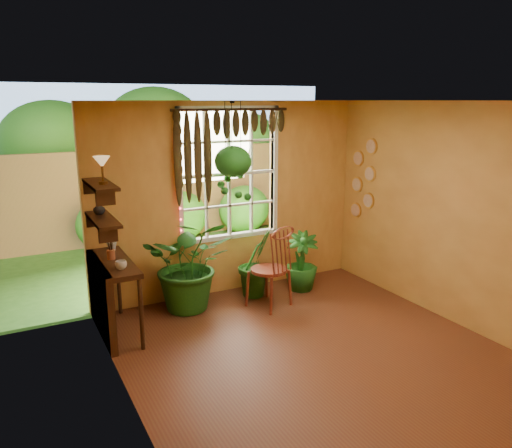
{
  "coord_description": "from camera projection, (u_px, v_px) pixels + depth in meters",
  "views": [
    {
      "loc": [
        -2.87,
        -4.03,
        2.71
      ],
      "look_at": [
        -0.16,
        1.15,
        1.25
      ],
      "focal_mm": 35.0,
      "sensor_mm": 36.0,
      "label": 1
    }
  ],
  "objects": [
    {
      "name": "shelf_lower",
      "position": [
        103.0,
        219.0,
        5.6
      ],
      "size": [
        0.25,
        0.9,
        0.04
      ],
      "primitive_type": "cube",
      "color": "#341B0E",
      "rests_on": "wall_left"
    },
    {
      "name": "tiffany_lamp",
      "position": [
        102.0,
        164.0,
        5.36
      ],
      "size": [
        0.18,
        0.18,
        0.3
      ],
      "color": "#563818",
      "rests_on": "shelf_upper"
    },
    {
      "name": "hanging_basket",
      "position": [
        233.0,
        164.0,
        6.62
      ],
      "size": [
        0.49,
        0.49,
        1.34
      ],
      "color": "black",
      "rests_on": "ceiling"
    },
    {
      "name": "floor",
      "position": [
        318.0,
        357.0,
        5.41
      ],
      "size": [
        4.5,
        4.5,
        0.0
      ],
      "primitive_type": "plane",
      "color": "#5A2F19",
      "rests_on": "ground"
    },
    {
      "name": "backyard",
      "position": [
        153.0,
        165.0,
        11.12
      ],
      "size": [
        14.0,
        10.0,
        12.0
      ],
      "color": "#245117",
      "rests_on": "ground"
    },
    {
      "name": "wall_right",
      "position": [
        460.0,
        216.0,
        5.98
      ],
      "size": [
        0.0,
        4.5,
        4.5
      ],
      "primitive_type": "plane",
      "rotation": [
        1.57,
        0.0,
        -1.57
      ],
      "color": "gold",
      "rests_on": "floor"
    },
    {
      "name": "cup_b",
      "position": [
        112.0,
        246.0,
        6.13
      ],
      "size": [
        0.16,
        0.16,
        0.11
      ],
      "primitive_type": "imported",
      "rotation": [
        0.0,
        0.0,
        0.36
      ],
      "color": "beige",
      "rests_on": "counter_ledge"
    },
    {
      "name": "ceiling",
      "position": [
        327.0,
        101.0,
        4.76
      ],
      "size": [
        4.5,
        4.5,
        0.0
      ],
      "primitive_type": "plane",
      "rotation": [
        3.14,
        0.0,
        0.0
      ],
      "color": "white",
      "rests_on": "wall_back"
    },
    {
      "name": "potted_plant_right",
      "position": [
        301.0,
        261.0,
        7.24
      ],
      "size": [
        0.62,
        0.62,
        0.86
      ],
      "primitive_type": "imported",
      "rotation": [
        0.0,
        0.0,
        -0.38
      ],
      "color": "#124515",
      "rests_on": "floor"
    },
    {
      "name": "wall_plates",
      "position": [
        363.0,
        179.0,
        7.46
      ],
      "size": [
        0.04,
        0.32,
        1.1
      ],
      "primitive_type": null,
      "color": "#F9E9CC",
      "rests_on": "wall_right"
    },
    {
      "name": "potted_plant_mid",
      "position": [
        256.0,
        262.0,
        7.01
      ],
      "size": [
        0.65,
        0.58,
        0.98
      ],
      "primitive_type": "imported",
      "rotation": [
        0.0,
        0.0,
        0.32
      ],
      "color": "#124515",
      "rests_on": "floor"
    },
    {
      "name": "wall_left",
      "position": [
        126.0,
        266.0,
        4.18
      ],
      "size": [
        0.0,
        4.5,
        4.5
      ],
      "primitive_type": "plane",
      "rotation": [
        1.57,
        0.0,
        1.57
      ],
      "color": "gold",
      "rests_on": "floor"
    },
    {
      "name": "brush_jar",
      "position": [
        111.0,
        248.0,
        5.79
      ],
      "size": [
        0.09,
        0.09,
        0.34
      ],
      "color": "brown",
      "rests_on": "counter_ledge"
    },
    {
      "name": "cup_a",
      "position": [
        121.0,
        265.0,
        5.46
      ],
      "size": [
        0.15,
        0.15,
        0.1
      ],
      "primitive_type": "imported",
      "rotation": [
        0.0,
        0.0,
        -0.28
      ],
      "color": "silver",
      "rests_on": "counter_ledge"
    },
    {
      "name": "windsor_chair",
      "position": [
        271.0,
        280.0,
        6.64
      ],
      "size": [
        0.63,
        0.65,
        1.3
      ],
      "rotation": [
        0.0,
        0.0,
        0.39
      ],
      "color": "maroon",
      "rests_on": "floor"
    },
    {
      "name": "window",
      "position": [
        229.0,
        174.0,
        6.96
      ],
      "size": [
        1.52,
        0.1,
        1.86
      ],
      "color": "white",
      "rests_on": "wall_back"
    },
    {
      "name": "counter_ledge",
      "position": [
        105.0,
        291.0,
        5.79
      ],
      "size": [
        0.4,
        1.2,
        0.9
      ],
      "color": "#341B0E",
      "rests_on": "floor"
    },
    {
      "name": "valance_vine",
      "position": [
        226.0,
        133.0,
        6.68
      ],
      "size": [
        1.7,
        0.12,
        1.1
      ],
      "color": "#341B0E",
      "rests_on": "window"
    },
    {
      "name": "shelf_upper",
      "position": [
        100.0,
        184.0,
        5.51
      ],
      "size": [
        0.25,
        0.9,
        0.04
      ],
      "primitive_type": "cube",
      "color": "#341B0E",
      "rests_on": "wall_left"
    },
    {
      "name": "potted_plant_left",
      "position": [
        190.0,
        263.0,
        6.51
      ],
      "size": [
        1.43,
        1.35,
        1.26
      ],
      "primitive_type": "imported",
      "rotation": [
        0.0,
        0.0,
        -0.41
      ],
      "color": "#124515",
      "rests_on": "floor"
    },
    {
      "name": "shelf_vase",
      "position": [
        99.0,
        208.0,
        5.77
      ],
      "size": [
        0.14,
        0.14,
        0.14
      ],
      "primitive_type": "imported",
      "rotation": [
        0.0,
        0.0,
        0.08
      ],
      "color": "#B2AD99",
      "rests_on": "shelf_lower"
    },
    {
      "name": "string_lights",
      "position": [
        179.0,
        175.0,
        6.53
      ],
      "size": [
        0.03,
        0.03,
        1.54
      ],
      "primitive_type": null,
      "color": "#FF2633",
      "rests_on": "window"
    },
    {
      "name": "wall_back",
      "position": [
        230.0,
        199.0,
        7.02
      ],
      "size": [
        4.0,
        0.0,
        4.0
      ],
      "primitive_type": "plane",
      "rotation": [
        1.57,
        0.0,
        0.0
      ],
      "color": "gold",
      "rests_on": "floor"
    }
  ]
}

